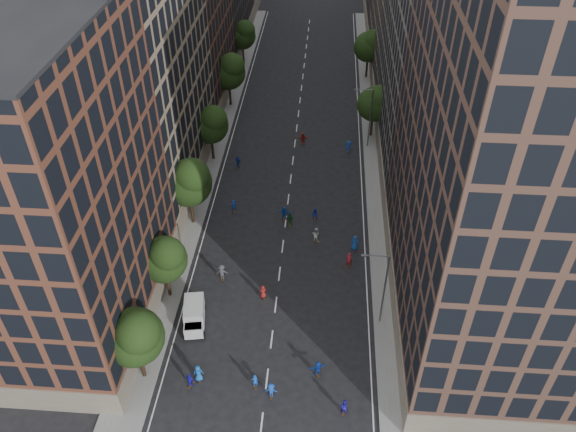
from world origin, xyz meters
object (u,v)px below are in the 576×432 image
object	(u,v)px
skater_0	(198,374)
skater_2	(344,406)
skater_1	(255,381)
cargo_van	(194,315)
streetlamp_far	(369,115)
streetlamp_near	(383,286)

from	to	relation	value
skater_0	skater_2	world-z (taller)	skater_0
skater_0	skater_1	xyz separation A→B (m)	(5.16, -0.33, -0.13)
skater_2	skater_0	bearing A→B (deg)	-4.98
skater_0	skater_2	xyz separation A→B (m)	(13.06, -2.26, -0.16)
cargo_van	skater_0	world-z (taller)	cargo_van
cargo_van	skater_0	bearing A→B (deg)	-84.59
cargo_van	skater_0	distance (m)	6.71
skater_2	cargo_van	bearing A→B (deg)	-25.82
skater_1	skater_2	xyz separation A→B (m)	(7.91, -1.93, -0.03)
skater_1	cargo_van	bearing A→B (deg)	-59.49
streetlamp_far	skater_1	bearing A→B (deg)	-105.33
streetlamp_near	skater_0	distance (m)	18.83
skater_0	skater_1	size ratio (longest dim) A/B	1.16
skater_0	cargo_van	bearing A→B (deg)	-89.01
streetlamp_near	cargo_van	xyz separation A→B (m)	(-18.18, -1.55, -3.95)
streetlamp_near	streetlamp_far	xyz separation A→B (m)	(0.00, 33.00, 0.00)
streetlamp_far	skater_0	distance (m)	44.43
streetlamp_far	cargo_van	xyz separation A→B (m)	(-18.18, -34.55, -3.95)
streetlamp_near	skater_2	world-z (taller)	streetlamp_near
streetlamp_far	cargo_van	size ratio (longest dim) A/B	1.97
streetlamp_near	streetlamp_far	bearing A→B (deg)	90.00
streetlamp_far	streetlamp_near	bearing A→B (deg)	-90.00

